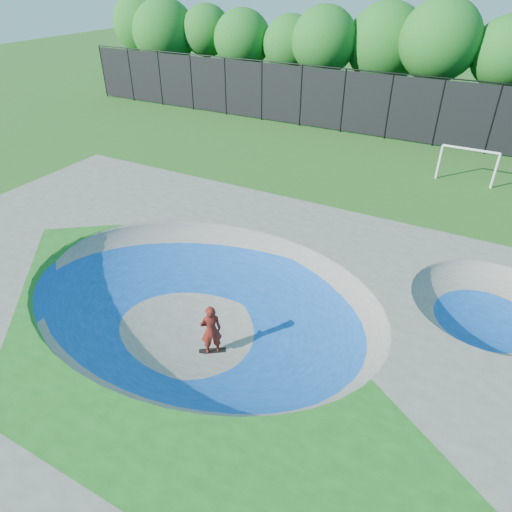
% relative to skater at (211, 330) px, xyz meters
% --- Properties ---
extents(ground, '(120.00, 120.00, 0.00)m').
position_rel_skater_xyz_m(ground, '(-0.75, 0.65, -0.83)').
color(ground, '#225618').
rests_on(ground, ground).
extents(skate_deck, '(22.00, 14.00, 1.50)m').
position_rel_skater_xyz_m(skate_deck, '(-0.75, 0.65, -0.08)').
color(skate_deck, gray).
rests_on(skate_deck, ground).
extents(skater, '(0.72, 0.70, 1.66)m').
position_rel_skater_xyz_m(skater, '(0.00, 0.00, 0.00)').
color(skater, red).
rests_on(skater, ground).
extents(skateboard, '(0.77, 0.63, 0.05)m').
position_rel_skater_xyz_m(skateboard, '(0.00, 0.00, -0.81)').
color(skateboard, black).
rests_on(skateboard, ground).
extents(soccer_goal, '(2.79, 0.12, 1.84)m').
position_rel_skater_xyz_m(soccer_goal, '(4.71, 16.44, 0.44)').
color(soccer_goal, white).
rests_on(soccer_goal, ground).
extents(fence, '(48.09, 0.09, 4.04)m').
position_rel_skater_xyz_m(fence, '(-0.75, 21.65, 1.27)').
color(fence, black).
rests_on(fence, ground).
extents(treeline, '(51.80, 7.23, 8.55)m').
position_rel_skater_xyz_m(treeline, '(-2.54, 26.79, 4.16)').
color(treeline, '#433021').
rests_on(treeline, ground).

